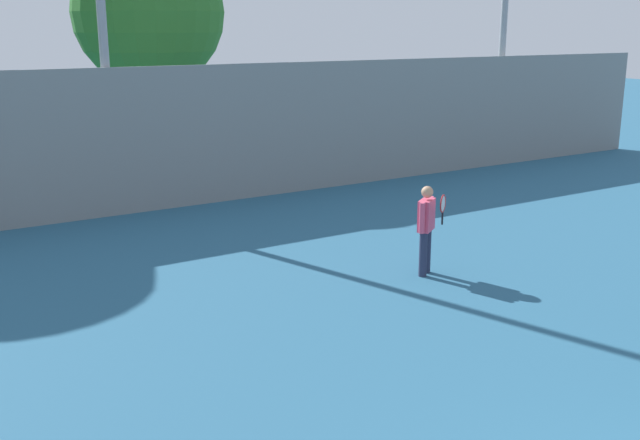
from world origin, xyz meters
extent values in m
cylinder|color=#282D47|center=(2.69, 7.42, 0.39)|extent=(0.14, 0.14, 0.79)
cylinder|color=#282D47|center=(2.88, 7.55, 0.39)|extent=(0.14, 0.14, 0.79)
cube|color=#DB4C6B|center=(2.79, 7.48, 1.06)|extent=(0.45, 0.39, 0.54)
cylinder|color=#DB4C6B|center=(2.57, 7.34, 1.07)|extent=(0.10, 0.10, 0.53)
cylinder|color=#DB4C6B|center=(3.00, 7.63, 1.07)|extent=(0.10, 0.10, 0.53)
sphere|color=tan|center=(2.79, 7.48, 1.47)|extent=(0.20, 0.20, 0.20)
cylinder|color=black|center=(2.94, 7.25, 1.04)|extent=(0.03, 0.03, 0.22)
torus|color=red|center=(2.94, 7.25, 1.29)|extent=(0.28, 0.19, 0.31)
cylinder|color=silver|center=(2.94, 7.25, 1.29)|extent=(0.23, 0.15, 0.27)
cylinder|color=#939399|center=(12.07, 15.01, 4.19)|extent=(0.21, 0.21, 8.39)
cube|color=gray|center=(0.00, 14.49, 1.66)|extent=(35.01, 0.06, 3.32)
cylinder|color=brown|center=(2.26, 19.15, 1.43)|extent=(0.51, 0.51, 2.87)
sphere|color=#2D6B28|center=(2.26, 19.15, 4.58)|extent=(4.28, 4.28, 4.28)
camera|label=1|loc=(-5.37, -2.01, 4.18)|focal=42.00mm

